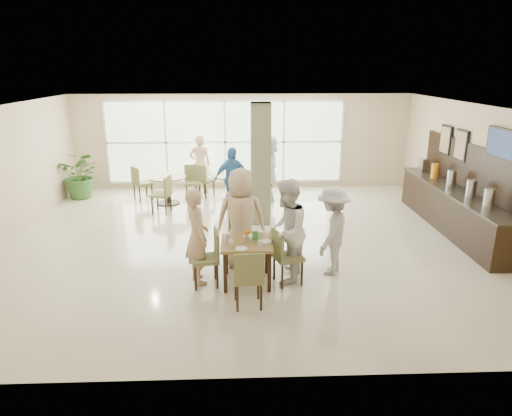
{
  "coord_description": "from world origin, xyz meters",
  "views": [
    {
      "loc": [
        -0.11,
        -9.1,
        3.56
      ],
      "look_at": [
        0.2,
        -1.2,
        1.1
      ],
      "focal_mm": 32.0,
      "sensor_mm": 36.0,
      "label": 1
    }
  ],
  "objects_px": {
    "adult_b": "(268,168)",
    "main_table": "(247,247)",
    "potted_plant": "(81,175)",
    "adult_a": "(232,179)",
    "round_table_right": "(233,180)",
    "teen_right": "(286,231)",
    "teen_left": "(197,236)",
    "teen_far": "(241,218)",
    "round_table_left": "(167,184)",
    "teen_standing": "(332,231)",
    "buffet_counter": "(453,206)",
    "adult_standing": "(200,164)"
  },
  "relations": [
    {
      "from": "adult_b",
      "to": "main_table",
      "type": "bearing_deg",
      "value": -4.47
    },
    {
      "from": "potted_plant",
      "to": "adult_a",
      "type": "relative_size",
      "value": 0.83
    },
    {
      "from": "adult_a",
      "to": "round_table_right",
      "type": "bearing_deg",
      "value": 63.21
    },
    {
      "from": "teen_right",
      "to": "adult_a",
      "type": "relative_size",
      "value": 1.11
    },
    {
      "from": "round_table_right",
      "to": "teen_left",
      "type": "height_order",
      "value": "teen_left"
    },
    {
      "from": "teen_far",
      "to": "round_table_left",
      "type": "bearing_deg",
      "value": -65.68
    },
    {
      "from": "main_table",
      "to": "adult_a",
      "type": "height_order",
      "value": "adult_a"
    },
    {
      "from": "main_table",
      "to": "round_table_right",
      "type": "relative_size",
      "value": 0.71
    },
    {
      "from": "teen_far",
      "to": "teen_standing",
      "type": "bearing_deg",
      "value": 166.0
    },
    {
      "from": "round_table_left",
      "to": "buffet_counter",
      "type": "bearing_deg",
      "value": -19.13
    },
    {
      "from": "buffet_counter",
      "to": "adult_standing",
      "type": "bearing_deg",
      "value": 150.04
    },
    {
      "from": "round_table_left",
      "to": "buffet_counter",
      "type": "distance_m",
      "value": 7.11
    },
    {
      "from": "adult_b",
      "to": "adult_standing",
      "type": "height_order",
      "value": "adult_b"
    },
    {
      "from": "round_table_left",
      "to": "teen_right",
      "type": "height_order",
      "value": "teen_right"
    },
    {
      "from": "main_table",
      "to": "buffet_counter",
      "type": "relative_size",
      "value": 0.18
    },
    {
      "from": "round_table_right",
      "to": "buffet_counter",
      "type": "relative_size",
      "value": 0.26
    },
    {
      "from": "round_table_right",
      "to": "adult_a",
      "type": "height_order",
      "value": "adult_a"
    },
    {
      "from": "teen_standing",
      "to": "adult_standing",
      "type": "height_order",
      "value": "adult_standing"
    },
    {
      "from": "round_table_right",
      "to": "teen_standing",
      "type": "distance_m",
      "value": 4.99
    },
    {
      "from": "main_table",
      "to": "round_table_left",
      "type": "distance_m",
      "value": 5.22
    },
    {
      "from": "teen_far",
      "to": "adult_a",
      "type": "xyz_separation_m",
      "value": [
        -0.22,
        3.56,
        -0.12
      ]
    },
    {
      "from": "round_table_left",
      "to": "adult_a",
      "type": "relative_size",
      "value": 0.62
    },
    {
      "from": "buffet_counter",
      "to": "adult_b",
      "type": "xyz_separation_m",
      "value": [
        -4.0,
        2.59,
        0.35
      ]
    },
    {
      "from": "teen_far",
      "to": "adult_a",
      "type": "bearing_deg",
      "value": -87.62
    },
    {
      "from": "main_table",
      "to": "adult_b",
      "type": "height_order",
      "value": "adult_b"
    },
    {
      "from": "buffet_counter",
      "to": "teen_left",
      "type": "height_order",
      "value": "buffet_counter"
    },
    {
      "from": "teen_far",
      "to": "teen_standing",
      "type": "distance_m",
      "value": 1.65
    },
    {
      "from": "potted_plant",
      "to": "main_table",
      "type": "bearing_deg",
      "value": -50.42
    },
    {
      "from": "teen_right",
      "to": "adult_standing",
      "type": "relative_size",
      "value": 1.05
    },
    {
      "from": "teen_standing",
      "to": "adult_standing",
      "type": "bearing_deg",
      "value": -126.37
    },
    {
      "from": "teen_left",
      "to": "teen_standing",
      "type": "relative_size",
      "value": 1.04
    },
    {
      "from": "main_table",
      "to": "round_table_right",
      "type": "height_order",
      "value": "same"
    },
    {
      "from": "main_table",
      "to": "adult_standing",
      "type": "bearing_deg",
      "value": 101.86
    },
    {
      "from": "main_table",
      "to": "teen_left",
      "type": "relative_size",
      "value": 0.52
    },
    {
      "from": "teen_standing",
      "to": "potted_plant",
      "type": "bearing_deg",
      "value": -103.12
    },
    {
      "from": "teen_right",
      "to": "round_table_right",
      "type": "bearing_deg",
      "value": -153.07
    },
    {
      "from": "adult_b",
      "to": "adult_standing",
      "type": "bearing_deg",
      "value": -109.97
    },
    {
      "from": "teen_right",
      "to": "adult_b",
      "type": "bearing_deg",
      "value": -164.04
    },
    {
      "from": "buffet_counter",
      "to": "teen_far",
      "type": "xyz_separation_m",
      "value": [
        -4.77,
        -1.76,
        0.37
      ]
    },
    {
      "from": "teen_far",
      "to": "teen_right",
      "type": "distance_m",
      "value": 0.98
    },
    {
      "from": "round_table_left",
      "to": "buffet_counter",
      "type": "height_order",
      "value": "buffet_counter"
    },
    {
      "from": "adult_a",
      "to": "adult_b",
      "type": "xyz_separation_m",
      "value": [
        0.99,
        0.8,
        0.09
      ]
    },
    {
      "from": "teen_left",
      "to": "adult_a",
      "type": "height_order",
      "value": "teen_left"
    },
    {
      "from": "buffet_counter",
      "to": "potted_plant",
      "type": "xyz_separation_m",
      "value": [
        -9.21,
        3.0,
        0.12
      ]
    },
    {
      "from": "main_table",
      "to": "adult_a",
      "type": "distance_m",
      "value": 4.28
    },
    {
      "from": "main_table",
      "to": "round_table_left",
      "type": "relative_size",
      "value": 0.85
    },
    {
      "from": "round_table_right",
      "to": "potted_plant",
      "type": "distance_m",
      "value": 4.29
    },
    {
      "from": "round_table_left",
      "to": "teen_right",
      "type": "bearing_deg",
      "value": -60.16
    },
    {
      "from": "round_table_left",
      "to": "teen_left",
      "type": "relative_size",
      "value": 0.61
    },
    {
      "from": "main_table",
      "to": "teen_standing",
      "type": "relative_size",
      "value": 0.54
    }
  ]
}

